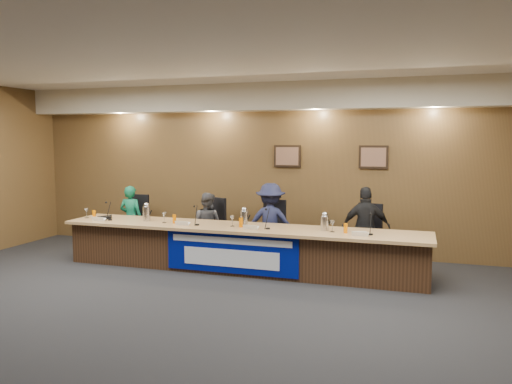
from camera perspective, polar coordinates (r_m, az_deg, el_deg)
floor at (r=6.31m, az=-9.52°, el=-14.16°), size 10.00×10.00×0.00m
ceiling at (r=6.01m, az=-10.07°, el=15.82°), size 10.00×8.00×0.04m
wall_back at (r=9.66m, az=1.34°, el=2.67°), size 10.00×0.04×3.20m
soffit at (r=9.43m, az=0.92°, el=10.79°), size 10.00×0.50×0.50m
dais_body at (r=8.32m, az=-1.87°, el=-6.58°), size 6.00×0.80×0.70m
dais_top at (r=8.20m, az=-1.99°, el=-4.10°), size 6.10×0.95×0.05m
banner at (r=7.94m, az=-2.89°, el=-6.99°), size 2.20×0.02×0.65m
banner_text_upper at (r=7.88m, az=-2.93°, el=-5.59°), size 2.00×0.01×0.10m
banner_text_lower at (r=7.94m, az=-2.92°, el=-7.57°), size 1.60×0.01×0.28m
wall_photo_left at (r=9.51m, az=3.61°, el=4.11°), size 0.52×0.04×0.42m
wall_photo_right at (r=9.24m, az=13.28°, el=3.91°), size 0.52×0.04×0.42m
panelist_a at (r=10.00m, az=-14.10°, el=-2.94°), size 0.48×0.33×1.28m
panelist_b at (r=9.26m, az=-5.62°, el=-3.75°), size 0.62×0.51×1.20m
panelist_c at (r=8.83m, az=1.67°, el=-3.53°), size 0.97×0.65×1.40m
panelist_d at (r=8.52m, az=12.44°, el=-4.06°), size 0.87×0.51×1.39m
office_chair_a at (r=10.11m, az=-13.77°, el=-3.74°), size 0.48×0.48×0.08m
office_chair_b at (r=9.37m, az=-5.37°, el=-4.36°), size 0.63×0.63×0.08m
office_chair_c at (r=8.97m, az=1.84°, el=-4.82°), size 0.51×0.51×0.08m
office_chair_d at (r=8.66m, az=12.48°, el=-5.35°), size 0.56×0.56×0.08m
nameplate_a at (r=9.12m, az=-17.63°, el=-2.90°), size 0.24×0.08×0.10m
microphone_a at (r=9.15m, az=-16.34°, el=-3.06°), size 0.07×0.07×0.02m
juice_glass_a at (r=9.41m, az=-18.02°, el=-2.46°), size 0.06×0.06×0.15m
water_glass_a at (r=9.52m, az=-18.80°, el=-2.31°), size 0.08×0.08×0.18m
nameplate_b at (r=8.35m, az=-8.49°, el=-3.50°), size 0.24×0.08×0.10m
microphone_b at (r=8.34m, az=-6.75°, el=-3.73°), size 0.07×0.07×0.02m
juice_glass_b at (r=8.58m, az=-9.32°, el=-3.05°), size 0.06×0.06×0.15m
water_glass_b at (r=8.65m, az=-10.46°, el=-2.90°), size 0.08×0.08×0.18m
nameplate_c at (r=7.89m, az=-0.66°, el=-3.99°), size 0.24×0.08×0.10m
microphone_c at (r=7.93m, az=1.35°, el=-4.19°), size 0.07×0.07×0.02m
juice_glass_c at (r=8.10m, az=-1.75°, el=-3.51°), size 0.06×0.06×0.15m
water_glass_c at (r=8.16m, az=-2.71°, el=-3.34°), size 0.08×0.08×0.18m
nameplate_d at (r=7.49m, az=11.79°, el=-4.66°), size 0.24×0.08×0.10m
microphone_d at (r=7.65m, az=12.97°, el=-4.73°), size 0.07×0.07×0.02m
juice_glass_d at (r=7.71m, az=10.20°, el=-4.10°), size 0.06×0.06×0.15m
water_glass_d at (r=7.75m, az=8.72°, el=-3.90°), size 0.08×0.08×0.18m
carafe_left at (r=8.90m, az=-12.40°, el=-2.44°), size 0.13×0.13×0.25m
carafe_mid at (r=8.15m, az=-1.35°, el=-3.08°), size 0.12×0.12×0.25m
carafe_right at (r=7.87m, az=7.86°, el=-3.56°), size 0.13×0.13×0.23m
speakerphone at (r=9.35m, az=-16.70°, el=-2.79°), size 0.32×0.32×0.05m
paper_stack at (r=7.73m, az=11.75°, el=-4.64°), size 0.26×0.33×0.01m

